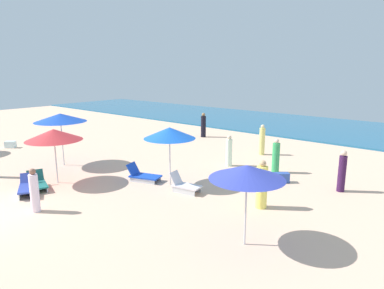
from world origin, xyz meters
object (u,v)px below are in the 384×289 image
object	(u,v)px
lounge_chair_0_0	(27,187)
beachgoer_6	(276,157)
beachgoer_3	(342,172)
beachgoer_2	(34,191)
umbrella_4	(247,172)
lounge_chair_1_1	(143,175)
umbrella_1	(170,133)
cooler_box_0	(10,144)
beachgoer_1	(203,126)
beachgoer_4	(262,141)
lounge_chair_0_1	(37,183)
lounge_chair_1_0	(184,185)
umbrella_2	(60,118)
cooler_box_1	(282,178)
umbrella_0	(54,135)
beachgoer_7	(229,152)
beachgoer_0	(262,186)

from	to	relation	value
lounge_chair_0_0	beachgoer_6	bearing A→B (deg)	-6.27
lounge_chair_0_0	beachgoer_3	distance (m)	12.16
beachgoer_2	umbrella_4	bearing A→B (deg)	14.42
lounge_chair_1_1	umbrella_4	size ratio (longest dim) A/B	0.68
umbrella_1	cooler_box_0	xyz separation A→B (m)	(-12.06, -1.41, -1.98)
beachgoer_1	beachgoer_4	distance (m)	5.89
lounge_chair_0_1	lounge_chair_1_0	xyz separation A→B (m)	(4.69, 3.57, 0.03)
umbrella_1	beachgoer_3	size ratio (longest dim) A/B	1.46
lounge_chair_1_0	beachgoer_4	distance (m)	7.27
lounge_chair_0_1	umbrella_4	xyz separation A→B (m)	(8.68, 1.58, 1.83)
umbrella_2	lounge_chair_0_0	bearing A→B (deg)	-48.72
beachgoer_1	lounge_chair_1_1	bearing A→B (deg)	-86.83
cooler_box_1	beachgoer_6	bearing A→B (deg)	83.94
beachgoer_3	umbrella_0	bearing A→B (deg)	111.94
umbrella_0	beachgoer_1	distance (m)	11.84
lounge_chair_1_1	cooler_box_1	size ratio (longest dim) A/B	2.60
lounge_chair_0_1	beachgoer_7	size ratio (longest dim) A/B	0.93
lounge_chair_1_0	beachgoer_7	bearing A→B (deg)	0.74
umbrella_4	beachgoer_6	distance (m)	7.20
lounge_chair_0_0	beachgoer_7	size ratio (longest dim) A/B	1.02
umbrella_0	beachgoer_7	size ratio (longest dim) A/B	1.50
umbrella_0	lounge_chair_1_1	bearing A→B (deg)	44.38
lounge_chair_1_0	beachgoer_0	xyz separation A→B (m)	(3.05, 0.57, 0.51)
lounge_chair_1_1	umbrella_2	world-z (taller)	umbrella_2
umbrella_0	beachgoer_6	xyz separation A→B (m)	(6.29, 7.28, -1.32)
beachgoer_0	lounge_chair_0_1	bearing A→B (deg)	59.96
umbrella_1	beachgoer_6	bearing A→B (deg)	60.19
umbrella_4	beachgoer_4	bearing A→B (deg)	116.78
lounge_chair_1_0	cooler_box_0	xyz separation A→B (m)	(-13.08, -1.15, -0.07)
umbrella_4	lounge_chair_0_0	bearing A→B (deg)	-166.23
lounge_chair_0_1	beachgoer_3	world-z (taller)	beachgoer_3
umbrella_4	beachgoer_2	size ratio (longest dim) A/B	1.50
beachgoer_2	umbrella_1	bearing A→B (deg)	64.83
umbrella_4	beachgoer_2	xyz separation A→B (m)	(-6.54, -2.66, -1.36)
beachgoer_2	beachgoer_3	distance (m)	11.26
lounge_chair_0_1	cooler_box_0	size ratio (longest dim) A/B	2.39
beachgoer_4	umbrella_4	bearing A→B (deg)	85.22
lounge_chair_1_1	cooler_box_1	world-z (taller)	lounge_chair_1_1
umbrella_4	beachgoer_1	bearing A→B (deg)	132.93
umbrella_2	beachgoer_4	xyz separation A→B (m)	(6.43, 8.27, -1.58)
beachgoer_1	beachgoer_3	bearing A→B (deg)	-45.23
umbrella_0	umbrella_4	bearing A→B (deg)	4.25
beachgoer_6	umbrella_1	bearing A→B (deg)	-148.61
umbrella_1	beachgoer_6	xyz separation A→B (m)	(2.51, 4.38, -1.44)
umbrella_0	beachgoer_1	world-z (taller)	umbrella_0
beachgoer_3	cooler_box_0	bearing A→B (deg)	92.92
umbrella_2	beachgoer_2	xyz separation A→B (m)	(4.55, -3.61, -1.67)
lounge_chair_0_0	beachgoer_1	size ratio (longest dim) A/B	0.93
lounge_chair_0_1	beachgoer_7	bearing A→B (deg)	-7.98
lounge_chair_1_0	beachgoer_0	bearing A→B (deg)	-89.36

